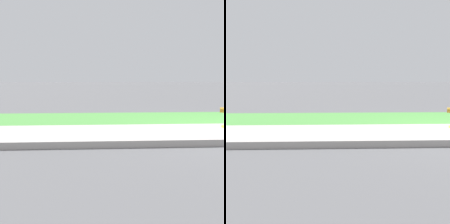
% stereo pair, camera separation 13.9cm
% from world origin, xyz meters
% --- Properties ---
extents(grass_verge, '(18.00, 2.50, 0.01)m').
position_xyz_m(grass_verge, '(0.00, 2.38, 0.00)').
color(grass_verge, '#47893D').
rests_on(grass_verge, ground).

